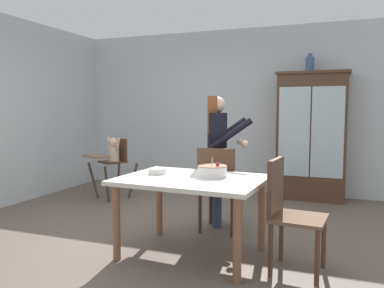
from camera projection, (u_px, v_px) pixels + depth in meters
The scene contains 11 objects.
ground_plane at pixel (162, 235), 4.23m from camera, with size 6.24×6.24×0.00m, color #66564C.
wall_back at pixel (227, 111), 6.56m from camera, with size 5.32×0.06×2.70m, color silver.
china_cabinet at pixel (311, 136), 5.85m from camera, with size 1.06×0.48×1.94m.
ceramic_vase at pixel (310, 64), 5.78m from camera, with size 0.13×0.13×0.27m.
high_chair_with_toddler at pixel (113, 157), 5.92m from camera, with size 0.78×0.84×0.95m.
adult_person at pixel (217, 144), 4.51m from camera, with size 0.63×0.62×1.53m.
dining_table at pixel (192, 188), 3.62m from camera, with size 1.38×1.06×0.74m.
birthday_cake at pixel (212, 171), 3.66m from camera, with size 0.28×0.28×0.19m.
serving_bowl at pixel (157, 171), 3.82m from camera, with size 0.18×0.18×0.06m, color silver.
dining_chair_far_side at pixel (218, 184), 4.27m from camera, with size 0.44×0.44×0.96m.
dining_chair_right_end at pixel (287, 207), 3.27m from camera, with size 0.48×0.48×0.96m.
Camera 1 is at (1.77, -3.74, 1.38)m, focal length 36.10 mm.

